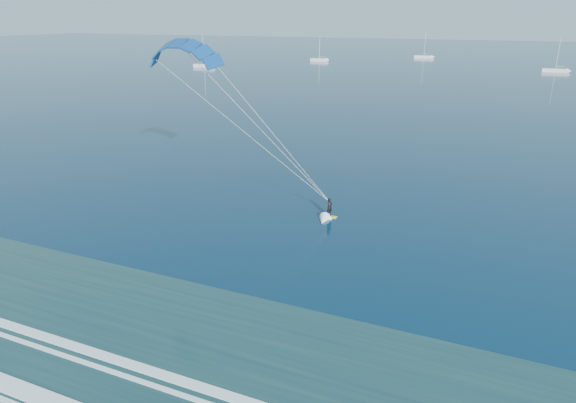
% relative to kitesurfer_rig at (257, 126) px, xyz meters
% --- Properties ---
extents(kitesurfer_rig, '(17.48, 8.55, 17.89)m').
position_rel_kitesurfer_rig_xyz_m(kitesurfer_rig, '(0.00, 0.00, 0.00)').
color(kitesurfer_rig, yellow).
rests_on(kitesurfer_rig, ground).
extents(sailboat_0, '(8.35, 2.40, 11.41)m').
position_rel_kitesurfer_rig_xyz_m(sailboat_0, '(-89.35, 130.35, -8.49)').
color(sailboat_0, silver).
rests_on(sailboat_0, ground).
extents(sailboat_1, '(7.54, 2.40, 10.51)m').
position_rel_kitesurfer_rig_xyz_m(sailboat_1, '(-58.81, 174.10, -8.49)').
color(sailboat_1, silver).
rests_on(sailboat_1, ground).
extents(sailboat_2, '(8.41, 2.40, 11.38)m').
position_rel_kitesurfer_rig_xyz_m(sailboat_2, '(-20.44, 209.68, -8.49)').
color(sailboat_2, silver).
rests_on(sailboat_2, ground).
extents(sailboat_3, '(8.41, 2.40, 11.72)m').
position_rel_kitesurfer_rig_xyz_m(sailboat_3, '(32.61, 164.54, -8.48)').
color(sailboat_3, silver).
rests_on(sailboat_3, ground).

